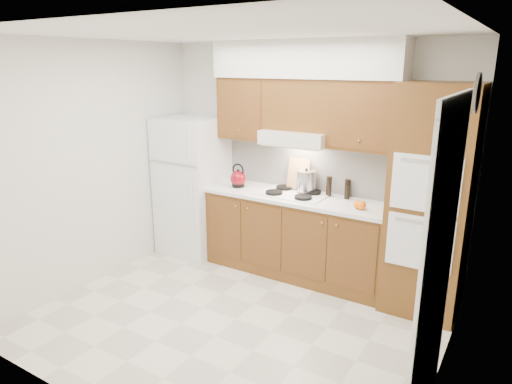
% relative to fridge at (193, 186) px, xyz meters
% --- Properties ---
extents(floor, '(3.60, 3.60, 0.00)m').
position_rel_fridge_xyz_m(floor, '(1.41, -1.14, -0.86)').
color(floor, beige).
rests_on(floor, ground).
extents(ceiling, '(3.60, 3.60, 0.00)m').
position_rel_fridge_xyz_m(ceiling, '(1.41, -1.14, 1.74)').
color(ceiling, white).
rests_on(ceiling, wall_back).
extents(wall_back, '(3.60, 0.02, 2.60)m').
position_rel_fridge_xyz_m(wall_back, '(1.41, 0.36, 0.44)').
color(wall_back, silver).
rests_on(wall_back, floor).
extents(wall_left, '(0.02, 3.00, 2.60)m').
position_rel_fridge_xyz_m(wall_left, '(-0.40, -1.14, 0.44)').
color(wall_left, silver).
rests_on(wall_left, floor).
extents(wall_right, '(0.02, 3.00, 2.60)m').
position_rel_fridge_xyz_m(wall_right, '(3.21, -1.14, 0.44)').
color(wall_right, silver).
rests_on(wall_right, floor).
extents(fridge, '(0.75, 0.72, 1.72)m').
position_rel_fridge_xyz_m(fridge, '(0.00, 0.00, 0.00)').
color(fridge, white).
rests_on(fridge, floor).
extents(base_cabinets, '(2.11, 0.60, 0.90)m').
position_rel_fridge_xyz_m(base_cabinets, '(1.43, 0.06, -0.41)').
color(base_cabinets, brown).
rests_on(base_cabinets, floor).
extents(countertop, '(2.13, 0.62, 0.04)m').
position_rel_fridge_xyz_m(countertop, '(1.43, 0.05, 0.06)').
color(countertop, white).
rests_on(countertop, base_cabinets).
extents(backsplash, '(2.11, 0.03, 0.56)m').
position_rel_fridge_xyz_m(backsplash, '(1.43, 0.34, 0.36)').
color(backsplash, white).
rests_on(backsplash, countertop).
extents(oven_cabinet, '(0.70, 0.65, 2.20)m').
position_rel_fridge_xyz_m(oven_cabinet, '(2.85, 0.03, 0.24)').
color(oven_cabinet, brown).
rests_on(oven_cabinet, floor).
extents(upper_cab_left, '(0.63, 0.33, 0.70)m').
position_rel_fridge_xyz_m(upper_cab_left, '(0.69, 0.19, 0.99)').
color(upper_cab_left, brown).
rests_on(upper_cab_left, wall_back).
extents(upper_cab_right, '(0.73, 0.33, 0.70)m').
position_rel_fridge_xyz_m(upper_cab_right, '(2.12, 0.19, 0.99)').
color(upper_cab_right, brown).
rests_on(upper_cab_right, wall_back).
extents(range_hood, '(0.75, 0.45, 0.15)m').
position_rel_fridge_xyz_m(range_hood, '(1.38, 0.13, 0.71)').
color(range_hood, silver).
rests_on(range_hood, wall_back).
extents(upper_cab_over_hood, '(0.75, 0.33, 0.55)m').
position_rel_fridge_xyz_m(upper_cab_over_hood, '(1.38, 0.19, 1.06)').
color(upper_cab_over_hood, brown).
rests_on(upper_cab_over_hood, range_hood).
extents(soffit, '(2.13, 0.36, 0.40)m').
position_rel_fridge_xyz_m(soffit, '(1.43, 0.18, 1.54)').
color(soffit, silver).
rests_on(soffit, wall_back).
extents(cooktop, '(0.74, 0.50, 0.01)m').
position_rel_fridge_xyz_m(cooktop, '(1.38, 0.07, 0.09)').
color(cooktop, white).
rests_on(cooktop, countertop).
extents(doorway, '(0.02, 0.90, 2.10)m').
position_rel_fridge_xyz_m(doorway, '(3.19, -1.49, 0.19)').
color(doorway, black).
rests_on(doorway, floor).
extents(wall_clock, '(0.02, 0.30, 0.30)m').
position_rel_fridge_xyz_m(wall_clock, '(3.19, -0.59, 1.29)').
color(wall_clock, '#3F3833').
rests_on(wall_clock, wall_right).
extents(kettle, '(0.22, 0.22, 0.19)m').
position_rel_fridge_xyz_m(kettle, '(0.68, 0.01, 0.18)').
color(kettle, maroon).
rests_on(kettle, countertop).
extents(cutting_board, '(0.27, 0.10, 0.35)m').
position_rel_fridge_xyz_m(cutting_board, '(1.35, 0.24, 0.28)').
color(cutting_board, tan).
rests_on(cutting_board, countertop).
extents(stock_pot, '(0.28, 0.28, 0.22)m').
position_rel_fridge_xyz_m(stock_pot, '(1.48, 0.19, 0.22)').
color(stock_pot, '#BAB9BE').
rests_on(stock_pot, cooktop).
extents(condiment_a, '(0.07, 0.07, 0.22)m').
position_rel_fridge_xyz_m(condiment_a, '(1.74, 0.22, 0.19)').
color(condiment_a, black).
rests_on(condiment_a, countertop).
extents(condiment_b, '(0.06, 0.06, 0.19)m').
position_rel_fridge_xyz_m(condiment_b, '(1.92, 0.31, 0.18)').
color(condiment_b, black).
rests_on(condiment_b, countertop).
extents(condiment_c, '(0.07, 0.07, 0.16)m').
position_rel_fridge_xyz_m(condiment_c, '(1.95, 0.22, 0.16)').
color(condiment_c, black).
rests_on(condiment_c, countertop).
extents(orange_near, '(0.09, 0.09, 0.08)m').
position_rel_fridge_xyz_m(orange_near, '(2.17, -0.05, 0.12)').
color(orange_near, orange).
rests_on(orange_near, countertop).
extents(orange_far, '(0.11, 0.11, 0.09)m').
position_rel_fridge_xyz_m(orange_far, '(2.21, -0.06, 0.12)').
color(orange_far, orange).
rests_on(orange_far, countertop).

